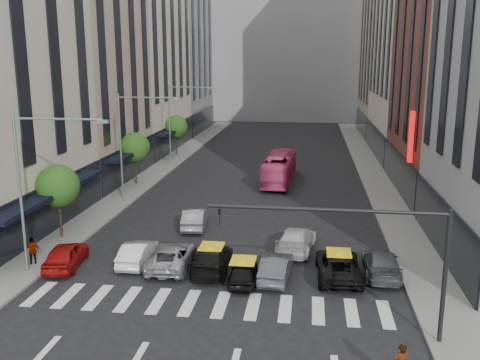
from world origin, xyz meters
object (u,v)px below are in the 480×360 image
(car_red, at_px, (66,255))
(bus, at_px, (280,168))
(streetlamp_near, at_px, (35,173))
(streetlamp_mid, at_px, (131,133))
(streetlamp_far, at_px, (178,114))
(taxi_left, at_px, (212,259))
(pedestrian_far, at_px, (33,251))
(car_white_front, at_px, (138,253))
(taxi_center, at_px, (243,272))

(car_red, xyz_separation_m, bus, (11.11, 23.54, 0.69))
(streetlamp_near, bearing_deg, streetlamp_mid, 90.00)
(streetlamp_far, xyz_separation_m, taxi_left, (9.40, -30.20, -5.18))
(pedestrian_far, bearing_deg, streetlamp_far, -123.39)
(streetlamp_mid, distance_m, car_white_front, 15.50)
(car_red, height_order, pedestrian_far, pedestrian_far)
(streetlamp_mid, distance_m, streetlamp_far, 16.00)
(streetlamp_far, xyz_separation_m, bus, (11.95, -7.27, -4.46))
(streetlamp_far, distance_m, car_red, 31.26)
(streetlamp_mid, bearing_deg, taxi_left, -56.50)
(streetlamp_mid, relative_size, car_white_front, 2.16)
(car_white_front, relative_size, taxi_left, 0.84)
(pedestrian_far, bearing_deg, streetlamp_mid, -125.66)
(streetlamp_far, distance_m, car_white_front, 30.61)
(car_white_front, bearing_deg, taxi_left, 174.12)
(pedestrian_far, bearing_deg, streetlamp_near, 106.02)
(streetlamp_near, distance_m, bus, 27.82)
(car_red, bearing_deg, taxi_left, 176.78)
(car_red, xyz_separation_m, pedestrian_far, (-1.99, -0.12, 0.20))
(streetlamp_near, bearing_deg, streetlamp_far, 90.00)
(taxi_left, xyz_separation_m, pedestrian_far, (-10.55, -0.74, 0.23))
(car_red, xyz_separation_m, car_white_front, (4.00, 1.05, -0.06))
(bus, relative_size, pedestrian_far, 6.49)
(taxi_center, xyz_separation_m, pedestrian_far, (-12.56, 0.77, 0.31))
(pedestrian_far, bearing_deg, taxi_center, 145.25)
(bus, bearing_deg, streetlamp_near, 67.25)
(streetlamp_mid, bearing_deg, car_white_front, -70.62)
(streetlamp_far, bearing_deg, bus, -31.33)
(streetlamp_mid, relative_size, car_red, 2.05)
(streetlamp_mid, distance_m, taxi_center, 20.12)
(streetlamp_near, relative_size, streetlamp_mid, 1.00)
(car_red, relative_size, taxi_center, 1.18)
(car_white_front, bearing_deg, taxi_center, 163.12)
(streetlamp_far, height_order, car_red, streetlamp_far)
(streetlamp_mid, relative_size, taxi_left, 1.81)
(streetlamp_near, bearing_deg, bus, 64.20)
(streetlamp_mid, height_order, bus, streetlamp_mid)
(streetlamp_near, xyz_separation_m, car_red, (0.84, 1.18, -5.16))
(streetlamp_near, relative_size, streetlamp_far, 1.00)
(taxi_center, bearing_deg, car_white_front, -19.24)
(taxi_left, height_order, taxi_center, taxi_left)
(taxi_left, xyz_separation_m, taxi_center, (2.01, -1.50, -0.09))
(streetlamp_far, relative_size, car_white_front, 2.16)
(streetlamp_mid, relative_size, pedestrian_far, 5.65)
(streetlamp_mid, distance_m, taxi_left, 17.80)
(pedestrian_far, bearing_deg, car_red, 152.19)
(car_red, height_order, taxi_center, car_red)
(streetlamp_mid, xyz_separation_m, taxi_left, (9.40, -14.20, -5.18))
(car_red, relative_size, taxi_left, 0.88)
(bus, bearing_deg, taxi_left, 86.70)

